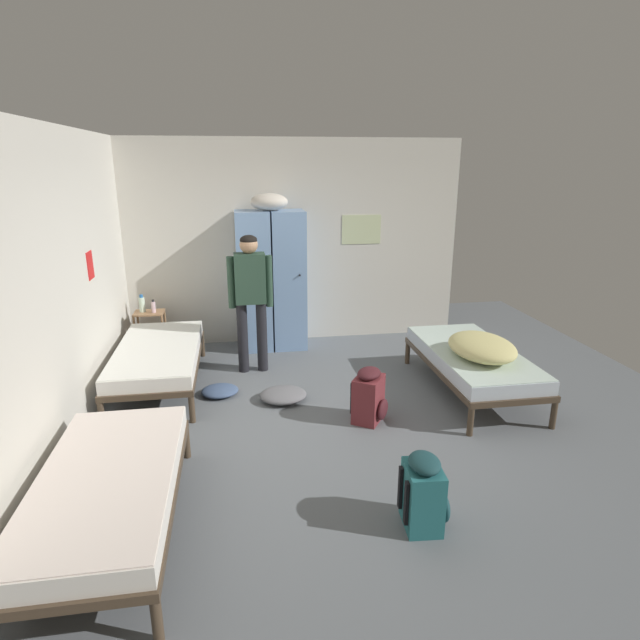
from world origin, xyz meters
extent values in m
plane|color=slate|center=(0.00, 0.00, 0.00)|extent=(7.93, 7.93, 0.00)
cube|color=beige|center=(0.00, 2.51, 1.38)|extent=(4.64, 0.06, 2.77)
cube|color=beige|center=(-2.29, 0.00, 1.38)|extent=(0.06, 4.96, 2.77)
cube|color=beige|center=(0.94, 2.47, 1.55)|extent=(0.55, 0.01, 0.40)
cube|color=red|center=(-2.25, 0.87, 1.45)|extent=(0.01, 0.20, 0.28)
cube|color=#7A9ECC|center=(-0.58, 2.20, 0.93)|extent=(0.44, 0.52, 1.85)
cylinder|color=black|center=(-0.45, 1.92, 1.05)|extent=(0.02, 0.03, 0.02)
cube|color=#7A9ECC|center=(-0.12, 2.20, 0.93)|extent=(0.44, 0.52, 1.85)
cylinder|color=black|center=(0.01, 1.92, 1.05)|extent=(0.02, 0.03, 0.02)
ellipsoid|color=beige|center=(-0.35, 2.20, 1.96)|extent=(0.48, 0.36, 0.22)
cylinder|color=#99704C|center=(-2.13, 2.06, 0.28)|extent=(0.03, 0.03, 0.55)
cylinder|color=#99704C|center=(-1.78, 2.06, 0.28)|extent=(0.03, 0.03, 0.55)
cylinder|color=#99704C|center=(-2.13, 2.33, 0.28)|extent=(0.03, 0.03, 0.55)
cylinder|color=#99704C|center=(-1.78, 2.33, 0.28)|extent=(0.03, 0.03, 0.55)
cube|color=#99704C|center=(-1.96, 2.19, 0.19)|extent=(0.38, 0.30, 0.02)
cube|color=#99704C|center=(-1.96, 2.19, 0.56)|extent=(0.38, 0.30, 0.02)
cylinder|color=#473828|center=(2.13, 1.29, 0.14)|extent=(0.06, 0.06, 0.28)
cylinder|color=#473828|center=(1.29, 1.29, 0.14)|extent=(0.06, 0.06, 0.28)
cylinder|color=#473828|center=(2.13, -0.55, 0.14)|extent=(0.06, 0.06, 0.28)
cylinder|color=#473828|center=(1.29, -0.55, 0.14)|extent=(0.06, 0.06, 0.28)
cube|color=#473828|center=(1.71, 0.37, 0.31)|extent=(0.90, 1.90, 0.06)
cube|color=silver|center=(1.71, 0.37, 0.41)|extent=(0.87, 1.84, 0.14)
cube|color=silver|center=(1.71, 0.37, 0.49)|extent=(0.86, 1.82, 0.01)
cylinder|color=#473828|center=(-2.13, 0.12, 0.14)|extent=(0.06, 0.06, 0.28)
cylinder|color=#473828|center=(-1.29, 0.12, 0.14)|extent=(0.06, 0.06, 0.28)
cylinder|color=#473828|center=(-2.13, 1.96, 0.14)|extent=(0.06, 0.06, 0.28)
cylinder|color=#473828|center=(-1.29, 1.96, 0.14)|extent=(0.06, 0.06, 0.28)
cube|color=#473828|center=(-1.71, 1.04, 0.31)|extent=(0.90, 1.90, 0.06)
cube|color=silver|center=(-1.71, 1.04, 0.41)|extent=(0.87, 1.84, 0.14)
cube|color=white|center=(-1.71, 1.04, 0.49)|extent=(0.86, 1.82, 0.01)
cylinder|color=#473828|center=(-1.29, -2.36, 0.14)|extent=(0.06, 0.06, 0.28)
cylinder|color=#473828|center=(-2.13, -0.52, 0.14)|extent=(0.06, 0.06, 0.28)
cylinder|color=#473828|center=(-1.29, -0.52, 0.14)|extent=(0.06, 0.06, 0.28)
cube|color=#473828|center=(-1.71, -1.44, 0.31)|extent=(0.90, 1.90, 0.06)
cube|color=silver|center=(-1.71, -1.44, 0.41)|extent=(0.87, 1.84, 0.14)
cube|color=silver|center=(-1.71, -1.44, 0.49)|extent=(0.86, 1.82, 0.01)
ellipsoid|color=#D1C67F|center=(1.70, 0.16, 0.60)|extent=(0.65, 0.87, 0.22)
cylinder|color=black|center=(-0.53, 1.36, 0.43)|extent=(0.13, 0.13, 0.86)
cylinder|color=black|center=(-0.76, 1.36, 0.43)|extent=(0.13, 0.13, 0.86)
cube|color=#284233|center=(-0.65, 1.36, 1.15)|extent=(0.36, 0.21, 0.59)
cylinder|color=#284233|center=(-0.43, 1.36, 1.11)|extent=(0.08, 0.08, 0.61)
cylinder|color=#284233|center=(-0.87, 1.36, 1.11)|extent=(0.08, 0.08, 0.61)
sphere|color=tan|center=(-0.65, 1.36, 1.55)|extent=(0.21, 0.21, 0.21)
ellipsoid|color=black|center=(-0.65, 1.36, 1.60)|extent=(0.20, 0.20, 0.12)
cylinder|color=silver|center=(-2.04, 2.21, 0.67)|extent=(0.08, 0.08, 0.19)
cylinder|color=#2666B2|center=(-2.04, 2.21, 0.78)|extent=(0.04, 0.04, 0.04)
cylinder|color=beige|center=(-1.89, 2.15, 0.64)|extent=(0.05, 0.05, 0.15)
cylinder|color=black|center=(-1.89, 2.15, 0.73)|extent=(0.03, 0.03, 0.03)
cube|color=#23666B|center=(0.41, -1.69, 0.23)|extent=(0.26, 0.34, 0.46)
ellipsoid|color=#193D42|center=(0.56, -1.70, 0.15)|extent=(0.10, 0.25, 0.20)
ellipsoid|color=#193D42|center=(0.41, -1.69, 0.50)|extent=(0.24, 0.30, 0.10)
cube|color=black|center=(0.27, -1.76, 0.25)|extent=(0.03, 0.05, 0.32)
cube|color=black|center=(0.28, -1.59, 0.25)|extent=(0.03, 0.05, 0.32)
cube|color=maroon|center=(0.42, -0.11, 0.23)|extent=(0.38, 0.40, 0.46)
ellipsoid|color=#42191E|center=(0.55, -0.19, 0.15)|extent=(0.20, 0.24, 0.20)
ellipsoid|color=#42191E|center=(0.42, -0.11, 0.50)|extent=(0.34, 0.36, 0.10)
cube|color=black|center=(0.26, -0.11, 0.25)|extent=(0.05, 0.05, 0.32)
cube|color=black|center=(0.36, 0.04, 0.25)|extent=(0.05, 0.05, 0.32)
ellipsoid|color=slate|center=(-0.36, 0.46, 0.06)|extent=(0.50, 0.44, 0.13)
ellipsoid|color=#42567A|center=(-1.04, 0.71, 0.05)|extent=(0.40, 0.36, 0.10)
camera|label=1|loc=(-0.78, -4.62, 2.45)|focal=29.21mm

